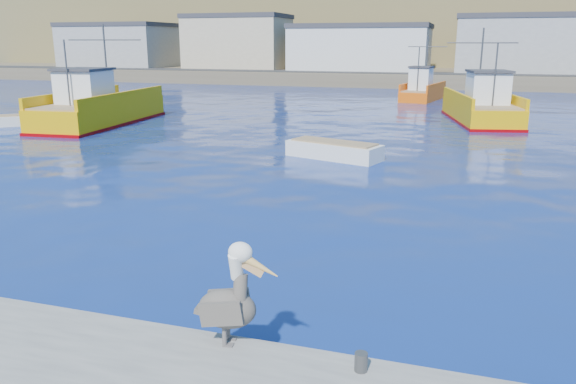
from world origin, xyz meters
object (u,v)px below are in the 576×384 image
(trawler_yellow_a, at_px, (98,109))
(skiff_left, at_px, (25,121))
(trawler_yellow_b, at_px, (481,108))
(pelican, at_px, (230,300))
(skiff_mid, at_px, (334,152))
(boat_orange, at_px, (422,90))

(trawler_yellow_a, xyz_separation_m, skiff_left, (-4.53, -1.73, -0.78))
(trawler_yellow_a, height_order, trawler_yellow_b, trawler_yellow_a)
(skiff_left, bearing_deg, pelican, -42.66)
(skiff_mid, distance_m, pelican, 18.08)
(skiff_left, bearing_deg, trawler_yellow_b, 20.30)
(skiff_mid, relative_size, pelican, 2.70)
(trawler_yellow_a, height_order, pelican, trawler_yellow_a)
(trawler_yellow_a, relative_size, trawler_yellow_b, 1.12)
(trawler_yellow_a, xyz_separation_m, pelican, (19.92, -24.26, 0.20))
(skiff_mid, bearing_deg, trawler_yellow_a, 160.05)
(trawler_yellow_b, xyz_separation_m, boat_orange, (-5.09, 14.13, 0.00))
(skiff_mid, bearing_deg, trawler_yellow_b, 65.98)
(trawler_yellow_b, height_order, boat_orange, trawler_yellow_b)
(boat_orange, bearing_deg, pelican, -89.22)
(trawler_yellow_b, height_order, pelican, trawler_yellow_b)
(trawler_yellow_a, height_order, skiff_mid, trawler_yellow_a)
(boat_orange, bearing_deg, skiff_mid, -93.38)
(trawler_yellow_a, distance_m, trawler_yellow_b, 25.95)
(boat_orange, distance_m, skiff_mid, 29.50)
(trawler_yellow_a, distance_m, skiff_left, 4.91)
(trawler_yellow_b, relative_size, boat_orange, 1.42)
(trawler_yellow_b, distance_m, skiff_mid, 16.78)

